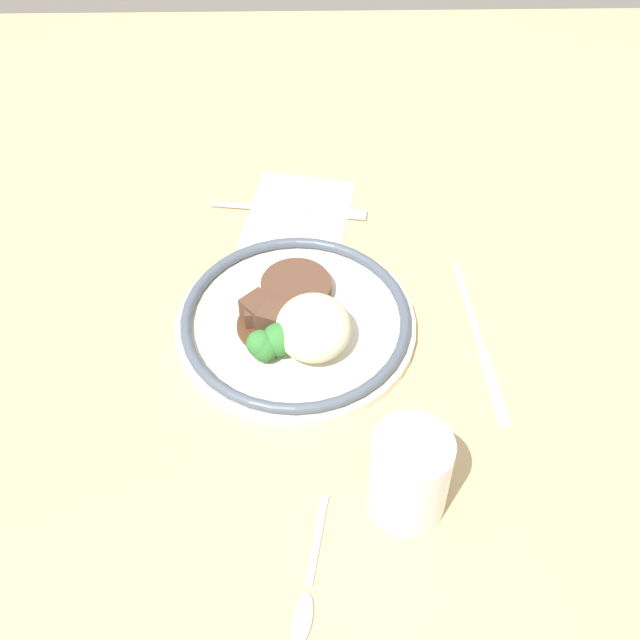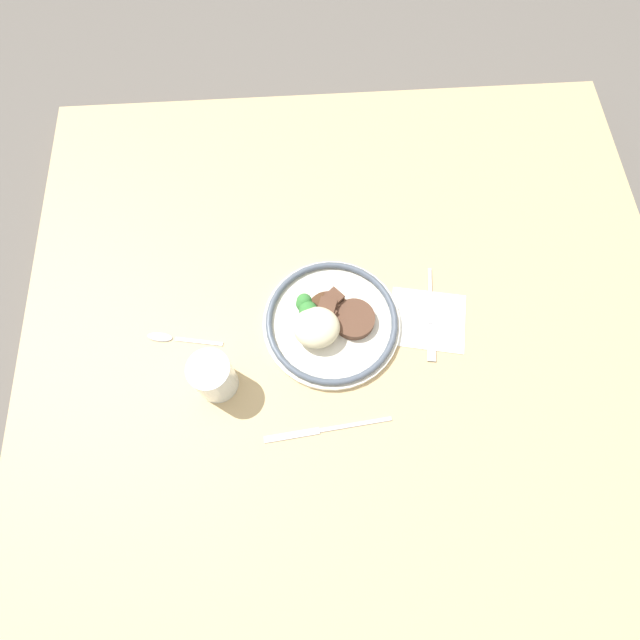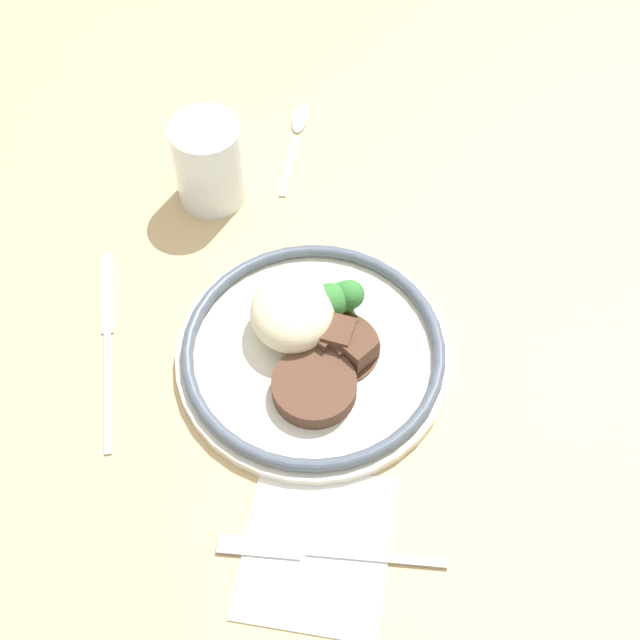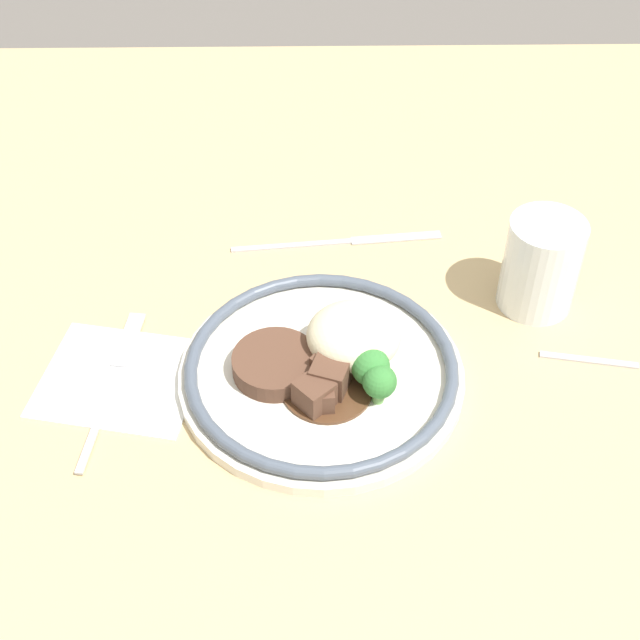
{
  "view_description": "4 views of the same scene",
  "coord_description": "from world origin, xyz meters",
  "px_view_note": "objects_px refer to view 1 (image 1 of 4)",
  "views": [
    {
      "loc": [
        0.67,
        -0.02,
        0.78
      ],
      "look_at": [
        0.07,
        -0.01,
        0.09
      ],
      "focal_mm": 50.0,
      "sensor_mm": 36.0,
      "label": 1
    },
    {
      "loc": [
        0.08,
        0.31,
        0.93
      ],
      "look_at": [
        0.06,
        -0.03,
        0.08
      ],
      "focal_mm": 28.0,
      "sensor_mm": 36.0,
      "label": 2
    },
    {
      "loc": [
        -0.41,
        -0.03,
        0.77
      ],
      "look_at": [
        0.05,
        -0.04,
        0.08
      ],
      "focal_mm": 50.0,
      "sensor_mm": 36.0,
      "label": 3
    },
    {
      "loc": [
        0.03,
        -0.59,
        0.65
      ],
      "look_at": [
        0.04,
        -0.01,
        0.09
      ],
      "focal_mm": 50.0,
      "sensor_mm": 36.0,
      "label": 4
    }
  ],
  "objects_px": {
    "plate": "(296,322)",
    "knife": "(481,347)",
    "juice_glass": "(409,478)",
    "fork": "(304,211)",
    "spoon": "(306,598)"
  },
  "relations": [
    {
      "from": "juice_glass",
      "to": "spoon",
      "type": "distance_m",
      "value": 0.14
    },
    {
      "from": "plate",
      "to": "juice_glass",
      "type": "height_order",
      "value": "juice_glass"
    },
    {
      "from": "juice_glass",
      "to": "fork",
      "type": "bearing_deg",
      "value": -167.06
    },
    {
      "from": "spoon",
      "to": "fork",
      "type": "bearing_deg",
      "value": -169.54
    },
    {
      "from": "plate",
      "to": "spoon",
      "type": "relative_size",
      "value": 1.8
    },
    {
      "from": "plate",
      "to": "spoon",
      "type": "bearing_deg",
      "value": 1.65
    },
    {
      "from": "juice_glass",
      "to": "fork",
      "type": "distance_m",
      "value": 0.42
    },
    {
      "from": "fork",
      "to": "knife",
      "type": "relative_size",
      "value": 0.85
    },
    {
      "from": "plate",
      "to": "juice_glass",
      "type": "bearing_deg",
      "value": 25.97
    },
    {
      "from": "juice_glass",
      "to": "knife",
      "type": "relative_size",
      "value": 0.43
    },
    {
      "from": "knife",
      "to": "fork",
      "type": "bearing_deg",
      "value": -144.92
    },
    {
      "from": "plate",
      "to": "fork",
      "type": "height_order",
      "value": "plate"
    },
    {
      "from": "plate",
      "to": "knife",
      "type": "bearing_deg",
      "value": 83.12
    },
    {
      "from": "fork",
      "to": "spoon",
      "type": "distance_m",
      "value": 0.5
    },
    {
      "from": "fork",
      "to": "knife",
      "type": "height_order",
      "value": "fork"
    }
  ]
}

